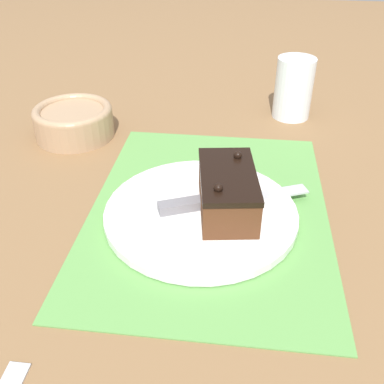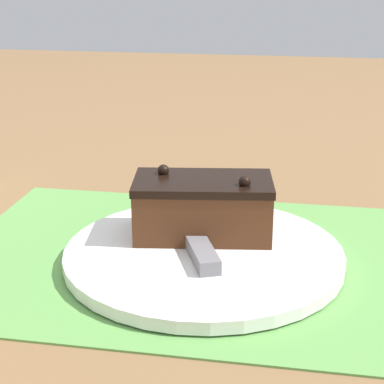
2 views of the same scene
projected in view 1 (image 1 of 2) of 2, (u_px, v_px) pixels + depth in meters
ground_plane at (209, 210)px, 0.65m from camera, size 3.00×3.00×0.00m
placemat_woven at (209, 209)px, 0.65m from camera, size 0.46×0.34×0.00m
cake_plate at (201, 213)px, 0.63m from camera, size 0.27×0.27×0.01m
chocolate_cake at (228, 191)px, 0.61m from camera, size 0.15×0.09×0.07m
serving_knife at (209, 202)px, 0.63m from camera, size 0.10×0.22×0.01m
drinking_glass at (294, 88)px, 0.89m from camera, size 0.07×0.07×0.12m
small_bowl at (74, 120)px, 0.83m from camera, size 0.14×0.14×0.06m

